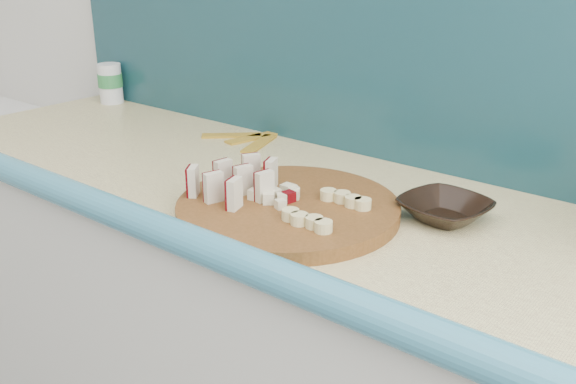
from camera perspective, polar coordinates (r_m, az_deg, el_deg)
The scene contains 8 objects.
backsplash at distance 1.43m, azimuth 10.39°, elevation 12.25°, with size 2.20×0.02×0.50m, color teal.
cutting_board at distance 1.17m, azimuth 0.00°, elevation -1.49°, with size 0.41×0.41×0.03m, color #482A0F.
apple_wedges at distance 1.20m, azimuth -4.60°, elevation 1.06°, with size 0.14×0.16×0.06m.
apple_chunks at distance 1.18m, azimuth -1.00°, elevation -0.18°, with size 0.06×0.07×0.02m.
banana_slices at distance 1.12m, azimuth 3.53°, elevation -1.54°, with size 0.10×0.15×0.02m.
brown_bowl at distance 1.19m, azimuth 13.76°, elevation -1.54°, with size 0.15×0.15×0.04m, color black.
canister at distance 2.07m, azimuth -15.51°, elevation 9.36°, with size 0.07×0.07×0.12m.
banana_peel at distance 1.63m, azimuth -3.61°, elevation 4.73°, with size 0.21×0.18×0.01m.
Camera 1 is at (0.77, 0.55, 1.38)m, focal length 40.00 mm.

